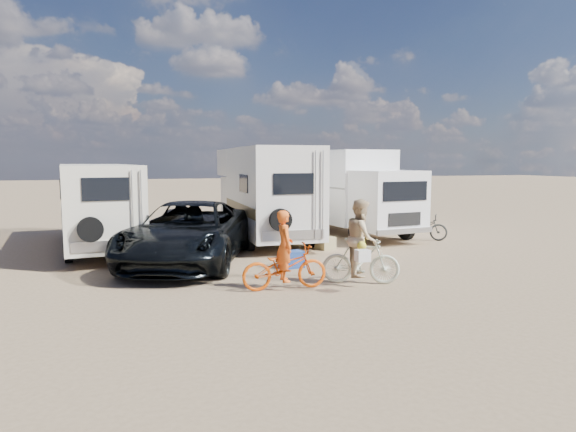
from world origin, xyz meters
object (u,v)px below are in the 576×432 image
object	(u,v)px
bike_man	(285,267)
bike_woman	(361,261)
rv_left	(97,207)
box_truck	(354,193)
rv_main	(264,194)
crate	(325,243)
rider_man	(284,254)
bike_parked	(422,227)
rider_woman	(361,246)
cooler	(292,259)
dark_suv	(189,233)

from	to	relation	value
bike_man	bike_woman	xyz separation A→B (m)	(1.78, -0.06, 0.03)
rv_left	box_truck	size ratio (longest dim) A/B	1.17
rv_main	crate	size ratio (longest dim) A/B	14.12
rider_man	bike_parked	xyz separation A→B (m)	(6.63, 4.98, -0.31)
bike_woman	rv_main	bearing A→B (deg)	26.92
bike_woman	rider_woman	xyz separation A→B (m)	(0.00, 0.00, 0.34)
rv_main	bike_parked	world-z (taller)	rv_main
rv_left	bike_woman	world-z (taller)	rv_left
rider_woman	cooler	bearing A→B (deg)	47.63
dark_suv	bike_parked	bearing A→B (deg)	32.36
rv_main	box_truck	distance (m)	3.51
box_truck	rv_left	bearing A→B (deg)	174.94
dark_suv	bike_parked	size ratio (longest dim) A/B	3.43
box_truck	cooler	distance (m)	6.51
box_truck	crate	distance (m)	3.70
rider_man	cooler	world-z (taller)	rider_man
rider_woman	cooler	world-z (taller)	rider_woman
bike_woman	rider_woman	bearing A→B (deg)	-65.82
box_truck	rider_man	distance (m)	8.55
bike_man	rider_man	world-z (taller)	rider_man
bike_man	bike_parked	world-z (taller)	bike_man
rider_man	cooler	bearing A→B (deg)	-20.35
rider_man	bike_parked	size ratio (longest dim) A/B	0.88
rv_left	cooler	xyz separation A→B (m)	(4.90, -4.74, -1.10)
bike_parked	crate	xyz separation A→B (m)	(-3.90, -0.67, -0.26)
rv_left	dark_suv	xyz separation A→B (m)	(2.44, -3.31, -0.49)
bike_man	cooler	world-z (taller)	bike_man
rider_man	bike_parked	bearing A→B (deg)	-50.36
rider_man	box_truck	bearing A→B (deg)	-32.93
rider_woman	bike_parked	size ratio (longest dim) A/B	1.00
box_truck	dark_suv	size ratio (longest dim) A/B	1.02
box_truck	bike_woman	size ratio (longest dim) A/B	3.52
dark_suv	bike_man	bearing A→B (deg)	-43.51
rv_main	dark_suv	world-z (taller)	rv_main
dark_suv	rider_man	distance (m)	3.82
bike_woman	cooler	distance (m)	2.31
bike_woman	cooler	size ratio (longest dim) A/B	3.21
dark_suv	rider_man	size ratio (longest dim) A/B	3.90
dark_suv	cooler	world-z (taller)	dark_suv
rider_woman	bike_parked	world-z (taller)	rider_woman
rider_man	rider_woman	bearing A→B (deg)	-89.14
box_truck	crate	world-z (taller)	box_truck
bike_man	cooler	bearing A→B (deg)	-20.35
rider_man	rider_woman	xyz separation A→B (m)	(1.78, -0.06, 0.10)
cooler	rv_left	bearing A→B (deg)	129.02
bike_man	bike_parked	xyz separation A→B (m)	(6.63, 4.98, -0.03)
box_truck	dark_suv	distance (m)	7.44
rv_main	rider_woman	bearing A→B (deg)	-85.74
rider_woman	crate	xyz separation A→B (m)	(0.95, 4.37, -0.67)
dark_suv	crate	distance (m)	4.44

